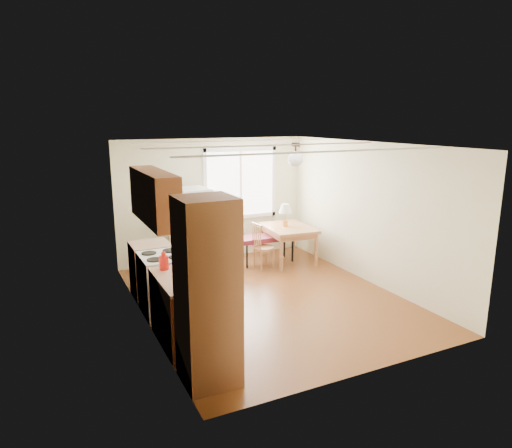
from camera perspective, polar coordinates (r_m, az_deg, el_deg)
room_shell at (r=7.22m, az=1.63°, el=-0.03°), size 4.60×5.60×2.62m
kitchen_run at (r=6.16m, az=-10.03°, el=-6.53°), size 0.65×3.40×2.20m
window_unit at (r=9.62m, az=-1.95°, el=5.08°), size 1.64×0.05×1.51m
pendant_light at (r=7.75m, az=4.96°, el=8.21°), size 0.26×0.26×0.40m
refrigerator at (r=8.85m, az=-8.07°, el=-0.69°), size 0.73×0.73×1.60m
bench at (r=9.26m, az=1.32°, el=-1.84°), size 1.25×0.50×0.57m
dining_table at (r=9.32m, az=4.05°, el=-0.93°), size 0.99×1.26×0.74m
chair at (r=8.87m, az=0.53°, el=-2.44°), size 0.41×0.40×0.90m
table_lamp at (r=9.25m, az=3.68°, el=1.74°), size 0.27×0.27×0.46m
coffee_maker at (r=5.48m, az=-8.18°, el=-6.86°), size 0.19×0.24×0.36m
kettle at (r=6.27m, az=-11.45°, el=-4.69°), size 0.13×0.13×0.25m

